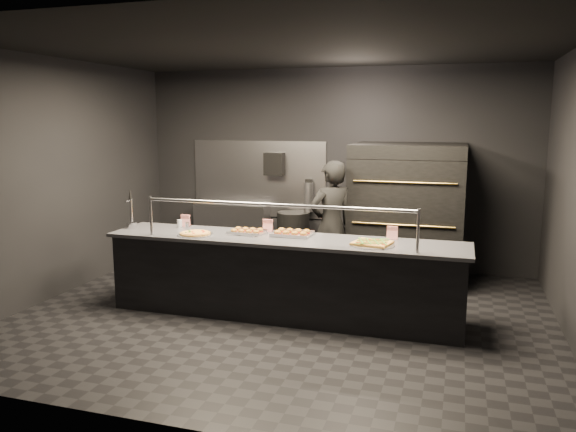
# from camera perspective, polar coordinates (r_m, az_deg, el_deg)

# --- Properties ---
(room) EXTENTS (6.04, 6.00, 3.00)m
(room) POSITION_cam_1_polar(r_m,az_deg,el_deg) (6.29, -0.56, 3.02)
(room) COLOR black
(room) RESTS_ON ground
(service_counter) EXTENTS (4.10, 0.78, 1.37)m
(service_counter) POSITION_cam_1_polar(r_m,az_deg,el_deg) (6.44, -0.47, -6.19)
(service_counter) COLOR black
(service_counter) RESTS_ON ground
(pizza_oven) EXTENTS (1.50, 1.23, 1.91)m
(pizza_oven) POSITION_cam_1_polar(r_m,az_deg,el_deg) (7.93, 12.03, 0.37)
(pizza_oven) COLOR black
(pizza_oven) RESTS_ON ground
(prep_shelf) EXTENTS (1.20, 0.35, 0.90)m
(prep_shelf) POSITION_cam_1_polar(r_m,az_deg,el_deg) (9.10, -5.68, -1.56)
(prep_shelf) COLOR #99999E
(prep_shelf) RESTS_ON ground
(towel_dispenser) EXTENTS (0.30, 0.20, 0.35)m
(towel_dispenser) POSITION_cam_1_polar(r_m,az_deg,el_deg) (8.77, -1.38, 5.31)
(towel_dispenser) COLOR black
(towel_dispenser) RESTS_ON room
(fire_extinguisher) EXTENTS (0.14, 0.14, 0.51)m
(fire_extinguisher) POSITION_cam_1_polar(r_m,az_deg,el_deg) (8.67, 2.10, 2.00)
(fire_extinguisher) COLOR #B2B2B7
(fire_extinguisher) RESTS_ON room
(beer_tap) EXTENTS (0.13, 0.18, 0.49)m
(beer_tap) POSITION_cam_1_polar(r_m,az_deg,el_deg) (7.12, -15.64, -0.09)
(beer_tap) COLOR silver
(beer_tap) RESTS_ON service_counter
(round_pizza) EXTENTS (0.41, 0.41, 0.03)m
(round_pizza) POSITION_cam_1_polar(r_m,az_deg,el_deg) (6.57, -9.41, -1.78)
(round_pizza) COLOR silver
(round_pizza) RESTS_ON service_counter
(slider_tray_a) EXTENTS (0.47, 0.40, 0.06)m
(slider_tray_a) POSITION_cam_1_polar(r_m,az_deg,el_deg) (6.57, -4.18, -1.58)
(slider_tray_a) COLOR silver
(slider_tray_a) RESTS_ON service_counter
(slider_tray_b) EXTENTS (0.46, 0.34, 0.07)m
(slider_tray_b) POSITION_cam_1_polar(r_m,az_deg,el_deg) (6.44, 0.43, -1.75)
(slider_tray_b) COLOR silver
(slider_tray_b) RESTS_ON service_counter
(square_pizza) EXTENTS (0.48, 0.48, 0.05)m
(square_pizza) POSITION_cam_1_polar(r_m,az_deg,el_deg) (6.03, 8.54, -2.77)
(square_pizza) COLOR silver
(square_pizza) RESTS_ON service_counter
(condiment_jar) EXTENTS (0.15, 0.06, 0.10)m
(condiment_jar) POSITION_cam_1_polar(r_m,az_deg,el_deg) (7.01, -10.73, -0.81)
(condiment_jar) COLOR silver
(condiment_jar) RESTS_ON service_counter
(tent_cards) EXTENTS (2.67, 0.04, 0.15)m
(tent_cards) POSITION_cam_1_polar(r_m,az_deg,el_deg) (6.62, -1.03, -1.02)
(tent_cards) COLOR white
(tent_cards) RESTS_ON service_counter
(trash_bin) EXTENTS (0.50, 0.50, 0.83)m
(trash_bin) POSITION_cam_1_polar(r_m,az_deg,el_deg) (8.66, 0.53, -2.33)
(trash_bin) COLOR black
(trash_bin) RESTS_ON ground
(worker) EXTENTS (0.74, 0.72, 1.71)m
(worker) POSITION_cam_1_polar(r_m,az_deg,el_deg) (7.39, 4.41, -0.99)
(worker) COLOR black
(worker) RESTS_ON ground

